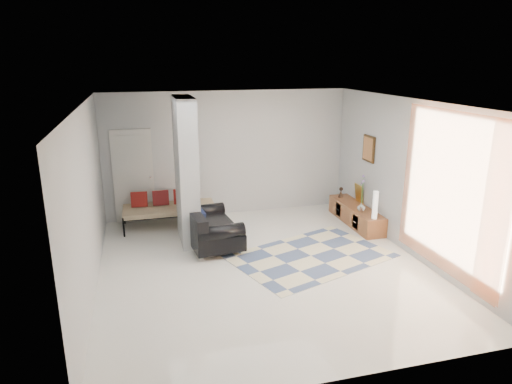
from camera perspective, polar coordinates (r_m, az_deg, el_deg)
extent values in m
plane|color=white|center=(8.00, 0.98, -9.34)|extent=(6.00, 6.00, 0.00)
plane|color=white|center=(7.24, 1.09, 11.06)|extent=(6.00, 6.00, 0.00)
plane|color=#B4B7B9|center=(10.34, -3.50, 4.80)|extent=(6.00, 0.00, 6.00)
plane|color=#B4B7B9|center=(4.86, 10.80, -9.15)|extent=(6.00, 0.00, 6.00)
plane|color=#B4B7B9|center=(7.28, -20.30, -1.20)|extent=(0.00, 6.00, 6.00)
plane|color=#B4B7B9|center=(8.64, 18.88, 1.61)|extent=(0.00, 6.00, 6.00)
cube|color=#A7ACAE|center=(8.82, -8.72, 2.62)|extent=(0.35, 1.20, 2.80)
cube|color=silver|center=(10.19, -15.08, 1.90)|extent=(0.85, 0.06, 2.04)
plane|color=#FF7E43|center=(7.68, 23.06, -0.21)|extent=(0.00, 2.55, 2.55)
cube|color=#3B2610|center=(9.88, 13.92, 5.28)|extent=(0.04, 0.45, 0.55)
cube|color=brown|center=(10.15, 12.37, -2.81)|extent=(0.45, 1.87, 0.40)
cube|color=#3B2610|center=(9.71, 12.34, -3.70)|extent=(0.02, 0.25, 0.28)
cube|color=#3B2610|center=(10.41, 10.29, -2.20)|extent=(0.02, 0.25, 0.28)
cube|color=gold|center=(10.33, 12.75, -0.16)|extent=(0.09, 0.32, 0.40)
cube|color=silver|center=(9.68, 13.04, -2.18)|extent=(0.04, 0.10, 0.12)
cylinder|color=silver|center=(8.27, -6.70, -8.16)|extent=(0.05, 0.05, 0.10)
cylinder|color=silver|center=(9.41, -8.64, -5.14)|extent=(0.05, 0.05, 0.10)
cylinder|color=silver|center=(8.45, -2.05, -7.50)|extent=(0.05, 0.05, 0.10)
cylinder|color=silver|center=(9.57, -4.53, -4.62)|extent=(0.05, 0.05, 0.10)
cube|color=black|center=(8.84, -5.56, -5.07)|extent=(1.06, 1.59, 0.30)
cube|color=black|center=(8.64, -7.87, -3.32)|extent=(0.36, 1.51, 0.36)
cylinder|color=black|center=(8.19, -4.41, -5.09)|extent=(0.88, 0.37, 0.28)
cylinder|color=black|center=(9.33, -6.65, -2.42)|extent=(0.88, 0.37, 0.28)
cube|color=black|center=(8.66, -7.10, -3.10)|extent=(0.20, 0.56, 0.31)
cylinder|color=black|center=(9.57, -16.21, -4.28)|extent=(0.04, 0.04, 0.40)
cylinder|color=black|center=(9.68, -4.87, -3.42)|extent=(0.04, 0.04, 0.40)
cylinder|color=black|center=(10.32, -16.14, -2.77)|extent=(0.04, 0.04, 0.40)
cylinder|color=black|center=(10.42, -5.63, -1.99)|extent=(0.04, 0.04, 0.40)
cube|color=beige|center=(9.90, -10.74, -2.11)|extent=(1.93, 0.81, 0.12)
cube|color=maroon|center=(9.96, -14.39, -0.90)|extent=(0.34, 0.16, 0.33)
cube|color=maroon|center=(9.96, -11.83, -0.72)|extent=(0.34, 0.16, 0.33)
cube|color=maroon|center=(9.99, -9.28, -0.53)|extent=(0.34, 0.16, 0.33)
cube|color=beige|center=(8.45, 6.88, -7.95)|extent=(3.19, 2.64, 0.01)
cylinder|color=white|center=(9.32, 14.67, -1.59)|extent=(0.10, 0.10, 0.56)
imported|color=silver|center=(9.78, 13.02, -1.82)|extent=(0.18, 0.18, 0.17)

